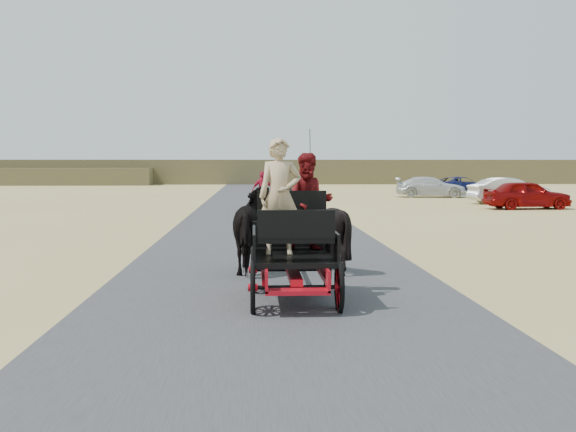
{
  "coord_description": "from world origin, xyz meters",
  "views": [
    {
      "loc": [
        -0.39,
        -10.96,
        2.14
      ],
      "look_at": [
        0.22,
        1.68,
        1.2
      ],
      "focal_mm": 45.0,
      "sensor_mm": 36.0,
      "label": 1
    }
  ],
  "objects_px": {
    "carriage": "(293,278)",
    "car_d": "(460,185)",
    "car_b": "(509,191)",
    "horse_right": "(313,228)",
    "pedestrian": "(263,190)",
    "car_a": "(527,195)",
    "horse_left": "(256,229)",
    "car_c": "(431,187)"
  },
  "relations": [
    {
      "from": "horse_right",
      "to": "car_d",
      "type": "xyz_separation_m",
      "value": [
        12.85,
        34.26,
        -0.26
      ]
    },
    {
      "from": "horse_right",
      "to": "pedestrian",
      "type": "distance_m",
      "value": 19.28
    },
    {
      "from": "car_c",
      "to": "car_d",
      "type": "height_order",
      "value": "car_c"
    },
    {
      "from": "car_c",
      "to": "pedestrian",
      "type": "bearing_deg",
      "value": 145.46
    },
    {
      "from": "horse_right",
      "to": "car_a",
      "type": "relative_size",
      "value": 0.44
    },
    {
      "from": "car_c",
      "to": "car_d",
      "type": "distance_m",
      "value": 5.41
    },
    {
      "from": "horse_right",
      "to": "pedestrian",
      "type": "xyz_separation_m",
      "value": [
        -0.73,
        19.26,
        0.01
      ]
    },
    {
      "from": "carriage",
      "to": "car_c",
      "type": "xyz_separation_m",
      "value": [
        10.3,
        32.82,
        0.27
      ]
    },
    {
      "from": "horse_right",
      "to": "car_a",
      "type": "bearing_deg",
      "value": -121.68
    },
    {
      "from": "carriage",
      "to": "horse_right",
      "type": "bearing_deg",
      "value": 79.61
    },
    {
      "from": "carriage",
      "to": "car_d",
      "type": "bearing_deg",
      "value": 70.23
    },
    {
      "from": "horse_left",
      "to": "car_a",
      "type": "xyz_separation_m",
      "value": [
        12.49,
        18.46,
        -0.18
      ]
    },
    {
      "from": "carriage",
      "to": "car_b",
      "type": "relative_size",
      "value": 0.59
    },
    {
      "from": "carriage",
      "to": "car_b",
      "type": "bearing_deg",
      "value": 63.81
    },
    {
      "from": "horse_right",
      "to": "pedestrian",
      "type": "height_order",
      "value": "pedestrian"
    },
    {
      "from": "horse_left",
      "to": "car_d",
      "type": "bearing_deg",
      "value": -112.15
    },
    {
      "from": "car_b",
      "to": "car_d",
      "type": "xyz_separation_m",
      "value": [
        0.79,
        11.63,
        -0.09
      ]
    },
    {
      "from": "horse_left",
      "to": "horse_right",
      "type": "height_order",
      "value": "horse_right"
    },
    {
      "from": "car_c",
      "to": "car_b",
      "type": "bearing_deg",
      "value": -151.99
    },
    {
      "from": "carriage",
      "to": "car_d",
      "type": "distance_m",
      "value": 39.6
    },
    {
      "from": "carriage",
      "to": "car_c",
      "type": "bearing_deg",
      "value": 72.58
    },
    {
      "from": "pedestrian",
      "to": "car_a",
      "type": "xyz_separation_m",
      "value": [
        12.12,
        -0.81,
        -0.2
      ]
    },
    {
      "from": "pedestrian",
      "to": "car_b",
      "type": "bearing_deg",
      "value": -175.31
    },
    {
      "from": "car_b",
      "to": "pedestrian",
      "type": "bearing_deg",
      "value": 98.56
    },
    {
      "from": "car_c",
      "to": "carriage",
      "type": "bearing_deg",
      "value": 172.81
    },
    {
      "from": "car_d",
      "to": "carriage",
      "type": "bearing_deg",
      "value": 126.52
    },
    {
      "from": "car_d",
      "to": "horse_left",
      "type": "bearing_deg",
      "value": 124.15
    },
    {
      "from": "carriage",
      "to": "car_a",
      "type": "xyz_separation_m",
      "value": [
        11.94,
        21.46,
        0.3
      ]
    },
    {
      "from": "horse_right",
      "to": "car_c",
      "type": "relative_size",
      "value": 0.39
    },
    {
      "from": "horse_left",
      "to": "car_d",
      "type": "relative_size",
      "value": 0.47
    },
    {
      "from": "horse_right",
      "to": "car_d",
      "type": "distance_m",
      "value": 36.59
    },
    {
      "from": "carriage",
      "to": "car_d",
      "type": "xyz_separation_m",
      "value": [
        13.4,
        37.26,
        0.23
      ]
    },
    {
      "from": "pedestrian",
      "to": "car_d",
      "type": "bearing_deg",
      "value": -142.21
    },
    {
      "from": "horse_right",
      "to": "car_c",
      "type": "bearing_deg",
      "value": -108.11
    },
    {
      "from": "carriage",
      "to": "horse_left",
      "type": "bearing_deg",
      "value": 100.39
    },
    {
      "from": "carriage",
      "to": "horse_left",
      "type": "xyz_separation_m",
      "value": [
        -0.55,
        3.0,
        0.49
      ]
    },
    {
      "from": "horse_left",
      "to": "car_c",
      "type": "xyz_separation_m",
      "value": [
        10.85,
        29.82,
        -0.22
      ]
    },
    {
      "from": "car_c",
      "to": "car_a",
      "type": "bearing_deg",
      "value": -161.55
    },
    {
      "from": "carriage",
      "to": "car_d",
      "type": "relative_size",
      "value": 0.57
    },
    {
      "from": "car_d",
      "to": "car_a",
      "type": "bearing_deg",
      "value": 141.04
    },
    {
      "from": "carriage",
      "to": "car_d",
      "type": "height_order",
      "value": "car_d"
    },
    {
      "from": "horse_left",
      "to": "horse_right",
      "type": "relative_size",
      "value": 1.18
    }
  ]
}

